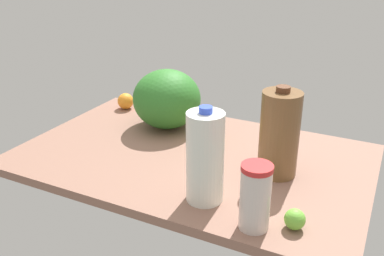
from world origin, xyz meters
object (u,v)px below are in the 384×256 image
at_px(milk_jug, 205,157).
at_px(tumbler_cup, 255,197).
at_px(orange_by_jug, 126,101).
at_px(watermelon, 167,99).
at_px(lemon_near_front, 209,135).
at_px(lime_far_back, 295,219).
at_px(chocolate_milk_jug, 279,134).

distance_m(milk_jug, tumbler_cup, 0.19).
xyz_separation_m(tumbler_cup, orange_by_jug, (-0.80, 0.58, -0.06)).
relative_size(watermelon, lemon_near_front, 3.39).
xyz_separation_m(tumbler_cup, lime_far_back, (0.10, 0.04, -0.06)).
height_order(tumbler_cup, orange_by_jug, tumbler_cup).
distance_m(watermelon, lime_far_back, 0.78).
relative_size(watermelon, tumbler_cup, 1.48).
distance_m(watermelon, chocolate_milk_jug, 0.54).
height_order(watermelon, tumbler_cup, watermelon).
distance_m(orange_by_jug, lemon_near_front, 0.52).
height_order(lemon_near_front, lime_far_back, lemon_near_front).
bearing_deg(chocolate_milk_jug, milk_jug, -120.30).
height_order(tumbler_cup, lemon_near_front, tumbler_cup).
bearing_deg(tumbler_cup, milk_jug, 159.25).
bearing_deg(tumbler_cup, watermelon, 137.55).
relative_size(chocolate_milk_jug, tumbler_cup, 1.61).
distance_m(tumbler_cup, lime_far_back, 0.12).
bearing_deg(watermelon, orange_by_jug, 160.69).
bearing_deg(watermelon, lime_far_back, -35.34).
distance_m(orange_by_jug, lime_far_back, 1.05).
height_order(milk_jug, watermelon, milk_jug).
bearing_deg(lemon_near_front, orange_by_jug, 160.31).
bearing_deg(chocolate_milk_jug, tumbler_cup, -84.68).
height_order(orange_by_jug, lemon_near_front, lemon_near_front).
relative_size(orange_by_jug, lime_far_back, 1.28).
height_order(milk_jug, orange_by_jug, milk_jug).
xyz_separation_m(chocolate_milk_jug, tumbler_cup, (0.03, -0.31, -0.05)).
xyz_separation_m(watermelon, lemon_near_front, (0.22, -0.08, -0.08)).
distance_m(tumbler_cup, orange_by_jug, 0.99).
height_order(watermelon, chocolate_milk_jug, chocolate_milk_jug).
xyz_separation_m(orange_by_jug, lime_far_back, (0.90, -0.54, -0.01)).
relative_size(chocolate_milk_jug, lime_far_back, 5.27).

